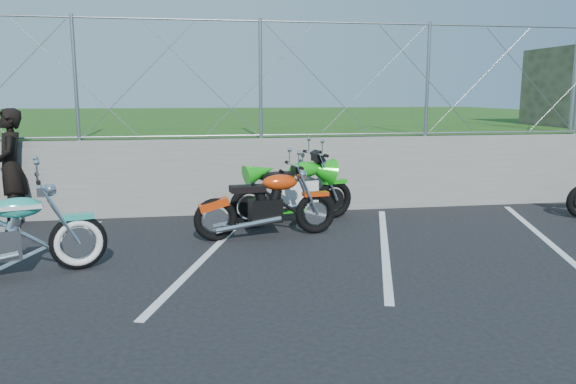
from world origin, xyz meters
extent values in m
plane|color=black|center=(0.00, 0.00, 0.00)|extent=(90.00, 90.00, 0.00)
cube|color=slate|center=(0.00, 3.50, 0.65)|extent=(30.00, 0.22, 1.30)
cube|color=#1E4813|center=(0.00, 13.50, 0.65)|extent=(30.00, 20.00, 1.30)
cylinder|color=gray|center=(0.00, 3.50, 3.25)|extent=(28.00, 0.03, 0.03)
cylinder|color=gray|center=(0.00, 3.50, 1.35)|extent=(28.00, 0.03, 0.03)
cube|color=silver|center=(-2.40, 1.00, 0.00)|extent=(1.49, 4.31, 0.01)
cube|color=silver|center=(0.00, 1.00, 0.00)|extent=(1.49, 4.31, 0.01)
cube|color=silver|center=(2.40, 1.00, 0.00)|extent=(1.49, 4.31, 0.01)
cube|color=silver|center=(4.80, 1.00, 0.00)|extent=(1.49, 4.31, 0.01)
torus|color=black|center=(-1.53, 0.60, 0.33)|extent=(0.67, 0.28, 0.66)
ellipsoid|color=teal|center=(-2.12, 0.43, 0.80)|extent=(0.58, 0.38, 0.23)
cube|color=teal|center=(-1.53, 0.60, 0.64)|extent=(0.41, 0.25, 0.06)
cylinder|color=silver|center=(-1.90, 0.49, 1.12)|extent=(0.22, 0.70, 0.03)
torus|color=black|center=(0.12, 1.63, 0.31)|extent=(0.63, 0.19, 0.62)
torus|color=black|center=(1.60, 1.83, 0.31)|extent=(0.63, 0.19, 0.62)
cube|color=black|center=(0.84, 1.73, 0.40)|extent=(0.49, 0.34, 0.34)
ellipsoid|color=red|center=(1.06, 1.75, 0.80)|extent=(0.55, 0.31, 0.23)
cube|color=black|center=(0.59, 1.69, 0.73)|extent=(0.53, 0.30, 0.09)
cube|color=red|center=(1.60, 1.83, 0.60)|extent=(0.40, 0.20, 0.06)
cylinder|color=silver|center=(1.27, 1.78, 1.04)|extent=(0.12, 0.72, 0.03)
torus|color=black|center=(0.67, 2.40, 0.32)|extent=(0.65, 0.28, 0.64)
torus|color=black|center=(2.14, 2.80, 0.32)|extent=(0.65, 0.28, 0.64)
cube|color=black|center=(1.38, 2.59, 0.43)|extent=(0.55, 0.42, 0.36)
ellipsoid|color=#17B216|center=(1.61, 2.66, 0.85)|extent=(0.61, 0.40, 0.25)
cube|color=black|center=(1.11, 2.52, 0.78)|extent=(0.58, 0.39, 0.10)
cube|color=#17B216|center=(2.14, 2.80, 0.62)|extent=(0.43, 0.26, 0.06)
cylinder|color=silver|center=(1.79, 2.70, 1.10)|extent=(0.23, 0.75, 0.03)
imported|color=black|center=(-2.99, 3.20, 0.92)|extent=(0.58, 0.75, 1.84)
camera|label=1|loc=(-0.15, -6.14, 2.07)|focal=35.00mm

